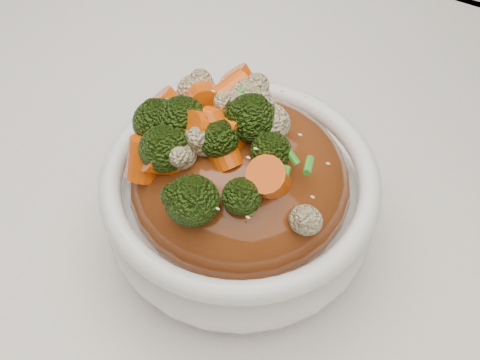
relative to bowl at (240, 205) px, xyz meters
The scene contains 8 objects.
tablecloth 0.06m from the bowl, 90.20° to the right, with size 1.20×0.80×0.04m, color white.
bowl is the anchor object (origin of this frame).
sauce_base 0.03m from the bowl, 90.00° to the right, with size 0.15×0.15×0.08m, color #642C11.
carrots 0.08m from the bowl, 90.00° to the right, with size 0.15×0.15×0.04m, color #D64C06, non-canonical shape.
broccoli 0.08m from the bowl, 90.00° to the right, with size 0.15×0.15×0.04m, color black, non-canonical shape.
cauliflower 0.08m from the bowl, 90.00° to the right, with size 0.15×0.15×0.03m, color #CDBA8C, non-canonical shape.
scallions 0.08m from the bowl, 90.00° to the right, with size 0.11×0.11×0.02m, color #2F8C20, non-canonical shape.
sesame_seeds 0.08m from the bowl, 90.00° to the right, with size 0.14×0.14×0.01m, color beige, non-canonical shape.
Camera 1 is at (0.14, -0.23, 1.17)m, focal length 50.00 mm.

